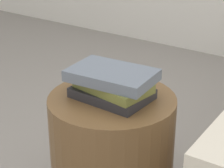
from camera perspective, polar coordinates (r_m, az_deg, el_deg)
side_table at (r=1.62m, az=0.00°, el=-9.80°), size 0.46×0.46×0.50m
book_charcoal at (r=1.48m, az=0.01°, el=-1.34°), size 0.27×0.19×0.04m
book_olive at (r=1.47m, az=0.17°, el=-0.22°), size 0.27×0.19×0.03m
book_slate at (r=1.46m, az=0.09°, el=1.26°), size 0.31×0.22×0.04m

